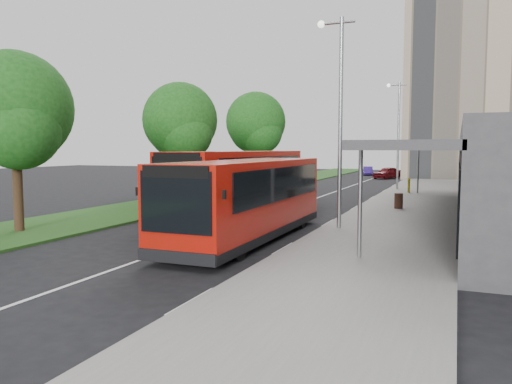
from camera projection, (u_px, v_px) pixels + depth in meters
ground at (219, 232)px, 19.16m from camera, size 120.00×120.00×0.00m
pavement at (420, 193)px, 35.38m from camera, size 5.00×80.00×0.15m
grass_verge at (251, 188)px, 40.25m from camera, size 5.00×80.00×0.10m
lane_centre_line at (320, 197)px, 33.02m from camera, size 0.12×70.00×0.01m
kerb_dashes at (379, 194)px, 35.48m from camera, size 0.12×56.00×0.01m
tree_near at (16, 116)px, 18.68m from camera, size 4.31×4.31×6.85m
tree_mid at (180, 125)px, 29.74m from camera, size 4.47×4.47×7.14m
tree_far at (256, 126)px, 40.79m from camera, size 4.87×4.87×7.83m
lamp_post_near at (338, 109)px, 19.06m from camera, size 1.44×0.28×8.00m
lamp_post_far at (397, 129)px, 37.53m from camera, size 1.44×0.28×8.00m
bus_main at (248, 199)px, 17.52m from camera, size 2.70×9.94×2.80m
bus_second at (239, 182)px, 24.55m from camera, size 3.30×11.01×3.08m
litter_bin at (399, 201)px, 25.52m from camera, size 0.54×0.54×0.78m
bollard at (409, 185)px, 34.61m from camera, size 0.19×0.19×1.03m
car_near at (387, 173)px, 53.12m from camera, size 2.95×4.05×1.28m
car_far at (368, 171)px, 60.25m from camera, size 1.67×3.33×1.05m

